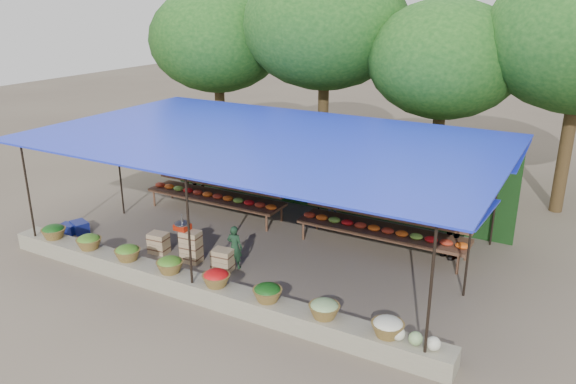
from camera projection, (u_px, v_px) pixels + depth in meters
The scene contains 16 objects.
ground at pixel (267, 248), 13.90m from camera, with size 60.00×60.00×0.00m, color brown.
stone_curb at pixel (197, 288), 11.57m from camera, with size 10.60×0.55×0.40m, color gray.
stall_canopy at pixel (266, 142), 13.06m from camera, with size 10.80×6.60×2.82m.
produce_baskets at pixel (192, 271), 11.50m from camera, with size 8.98×0.58×0.34m.
netting_backdrop at pixel (323, 168), 16.08m from camera, with size 10.60×0.06×2.50m, color #174117.
tree_row at pixel (382, 38), 17.13m from camera, with size 16.51×5.50×7.12m.
fruit_table_left at pixel (216, 193), 15.97m from camera, with size 4.21×0.95×0.93m.
fruit_table_right at pixel (383, 226), 13.66m from camera, with size 4.21×0.95×0.93m.
crate_counter at pixel (190, 249), 13.10m from camera, with size 2.38×0.38×0.77m.
weighing_scale at pixel (182, 226), 13.00m from camera, with size 0.36×0.36×0.38m.
vendor_seated at pixel (235, 247), 12.73m from camera, with size 0.38×0.25×1.03m, color #183620.
customer_left at pixel (196, 167), 17.34m from camera, with size 0.88×0.69×1.82m, color slate.
customer_mid at pixel (332, 194), 15.45m from camera, with size 0.97×0.56×1.51m, color slate.
customer_right at pixel (453, 222), 13.17m from camera, with size 1.03×0.43×1.77m, color slate.
blue_crate_front at pixel (69, 229), 14.72m from camera, with size 0.43×0.31×0.26m, color navy.
blue_crate_back at pixel (80, 227), 14.79m from camera, with size 0.49×0.35×0.30m, color navy.
Camera 1 is at (6.66, -10.79, 5.89)m, focal length 35.00 mm.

